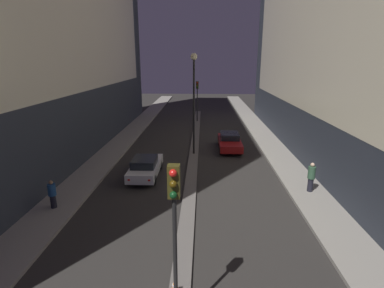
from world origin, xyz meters
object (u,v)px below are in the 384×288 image
pedestrian_on_left_sidewalk (52,194)px  pedestrian_on_right_sidewalk (311,177)px  traffic_light_near (174,213)px  car_left_lane (145,167)px  car_right_lane (230,141)px  traffic_light_mid (197,92)px  traffic_cone_far (175,286)px  street_lamp (194,87)px

pedestrian_on_left_sidewalk → pedestrian_on_right_sidewalk: size_ratio=0.86×
traffic_light_near → pedestrian_on_right_sidewalk: (7.14, 9.48, -2.68)m
car_left_lane → traffic_light_near: bearing=-75.2°
car_right_lane → pedestrian_on_right_sidewalk: bearing=-66.1°
pedestrian_on_left_sidewalk → car_right_lane: bearing=48.7°
pedestrian_on_left_sidewalk → pedestrian_on_right_sidewalk: (14.24, 2.57, 0.14)m
traffic_light_mid → car_right_lane: bearing=-75.4°
car_left_lane → pedestrian_on_left_sidewalk: 6.31m
traffic_light_mid → car_right_lane: traffic_light_mid is taller
traffic_cone_far → pedestrian_on_left_sidewalk: size_ratio=0.37×
car_left_lane → car_right_lane: same height
traffic_light_near → traffic_light_mid: (0.00, 30.49, 0.00)m
traffic_light_near → street_lamp: size_ratio=0.62×
traffic_light_mid → car_right_lane: (3.12, -11.96, -3.04)m
traffic_light_near → car_left_lane: 12.58m
pedestrian_on_right_sidewalk → traffic_light_near: bearing=-127.0°
street_lamp → pedestrian_on_right_sidewalk: size_ratio=4.52×
traffic_light_near → traffic_cone_far: 3.55m
traffic_light_near → car_right_lane: (3.12, 18.53, -3.04)m
traffic_cone_far → pedestrian_on_right_sidewalk: size_ratio=0.32×
car_right_lane → pedestrian_on_left_sidewalk: 15.48m
car_right_lane → pedestrian_on_right_sidewalk: 9.91m
traffic_cone_far → car_left_lane: 11.06m
traffic_cone_far → traffic_light_mid: bearing=89.7°
car_left_lane → pedestrian_on_right_sidewalk: (10.26, -2.32, 0.37)m
traffic_cone_far → car_right_lane: (3.27, 17.38, 0.32)m
traffic_light_mid → traffic_cone_far: bearing=-90.3°
traffic_cone_far → car_left_lane: (-2.98, 10.65, 0.31)m
pedestrian_on_left_sidewalk → street_lamp: bearing=54.2°
traffic_cone_far → car_left_lane: size_ratio=0.13×
car_left_lane → car_right_lane: bearing=47.1°
traffic_light_near → pedestrian_on_left_sidewalk: traffic_light_near is taller
traffic_light_near → pedestrian_on_left_sidewalk: size_ratio=3.26×
car_right_lane → pedestrian_on_right_sidewalk: (4.01, -9.05, 0.36)m
traffic_light_mid → traffic_cone_far: traffic_light_mid is taller
street_lamp → traffic_cone_far: street_lamp is taller
traffic_cone_far → car_right_lane: 17.69m
traffic_light_near → car_left_lane: (-3.12, 11.79, -3.05)m
car_right_lane → traffic_light_near: bearing=-99.6°
traffic_light_mid → street_lamp: size_ratio=0.62×
traffic_cone_far → car_right_lane: bearing=79.4°
pedestrian_on_left_sidewalk → traffic_light_near: bearing=-44.2°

